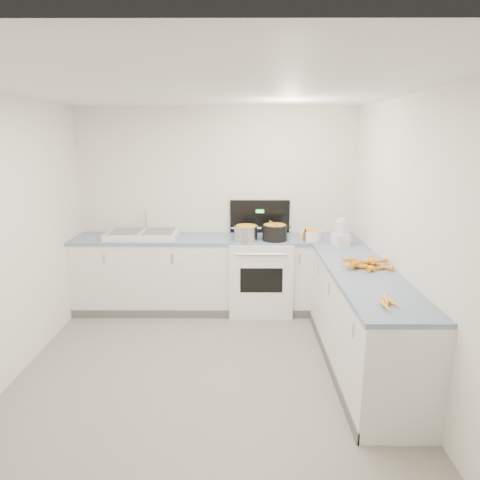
{
  "coord_description": "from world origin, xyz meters",
  "views": [
    {
      "loc": [
        0.32,
        -3.42,
        2.15
      ],
      "look_at": [
        0.3,
        1.1,
        1.05
      ],
      "focal_mm": 32.0,
      "sensor_mm": 36.0,
      "label": 1
    }
  ],
  "objects_px": {
    "black_pot": "(275,233)",
    "spice_jar": "(301,237)",
    "stove": "(260,274)",
    "sink": "(143,234)",
    "mixing_bowl": "(312,235)",
    "steel_pot": "(246,234)",
    "extract_bottle": "(305,236)",
    "food_processor": "(341,234)"
  },
  "relations": [
    {
      "from": "stove",
      "to": "sink",
      "type": "height_order",
      "value": "stove"
    },
    {
      "from": "sink",
      "to": "mixing_bowl",
      "type": "bearing_deg",
      "value": -3.3
    },
    {
      "from": "steel_pot",
      "to": "food_processor",
      "type": "height_order",
      "value": "food_processor"
    },
    {
      "from": "black_pot",
      "to": "extract_bottle",
      "type": "relative_size",
      "value": 2.45
    },
    {
      "from": "black_pot",
      "to": "mixing_bowl",
      "type": "height_order",
      "value": "black_pot"
    },
    {
      "from": "stove",
      "to": "extract_bottle",
      "type": "relative_size",
      "value": 11.43
    },
    {
      "from": "steel_pot",
      "to": "sink",
      "type": "bearing_deg",
      "value": 172.03
    },
    {
      "from": "sink",
      "to": "stove",
      "type": "bearing_deg",
      "value": -0.62
    },
    {
      "from": "sink",
      "to": "mixing_bowl",
      "type": "height_order",
      "value": "sink"
    },
    {
      "from": "black_pot",
      "to": "mixing_bowl",
      "type": "relative_size",
      "value": 1.16
    },
    {
      "from": "sink",
      "to": "black_pot",
      "type": "distance_m",
      "value": 1.62
    },
    {
      "from": "sink",
      "to": "steel_pot",
      "type": "height_order",
      "value": "sink"
    },
    {
      "from": "stove",
      "to": "sink",
      "type": "relative_size",
      "value": 1.58
    },
    {
      "from": "sink",
      "to": "steel_pot",
      "type": "relative_size",
      "value": 3.14
    },
    {
      "from": "steel_pot",
      "to": "extract_bottle",
      "type": "relative_size",
      "value": 2.31
    },
    {
      "from": "black_pot",
      "to": "food_processor",
      "type": "xyz_separation_m",
      "value": [
        0.73,
        -0.24,
        0.05
      ]
    },
    {
      "from": "stove",
      "to": "food_processor",
      "type": "distance_m",
      "value": 1.14
    },
    {
      "from": "sink",
      "to": "spice_jar",
      "type": "xyz_separation_m",
      "value": [
        1.93,
        -0.16,
        0.01
      ]
    },
    {
      "from": "stove",
      "to": "steel_pot",
      "type": "height_order",
      "value": "stove"
    },
    {
      "from": "steel_pot",
      "to": "food_processor",
      "type": "relative_size",
      "value": 0.87
    },
    {
      "from": "sink",
      "to": "food_processor",
      "type": "distance_m",
      "value": 2.38
    },
    {
      "from": "mixing_bowl",
      "to": "spice_jar",
      "type": "bearing_deg",
      "value": -163.3
    },
    {
      "from": "sink",
      "to": "food_processor",
      "type": "relative_size",
      "value": 2.72
    },
    {
      "from": "stove",
      "to": "spice_jar",
      "type": "bearing_deg",
      "value": -16.61
    },
    {
      "from": "steel_pot",
      "to": "spice_jar",
      "type": "bearing_deg",
      "value": 1.68
    },
    {
      "from": "food_processor",
      "to": "black_pot",
      "type": "bearing_deg",
      "value": 161.74
    },
    {
      "from": "sink",
      "to": "extract_bottle",
      "type": "xyz_separation_m",
      "value": [
        1.97,
        -0.19,
        0.02
      ]
    },
    {
      "from": "sink",
      "to": "spice_jar",
      "type": "bearing_deg",
      "value": -4.7
    },
    {
      "from": "sink",
      "to": "mixing_bowl",
      "type": "xyz_separation_m",
      "value": [
        2.06,
        -0.12,
        0.02
      ]
    },
    {
      "from": "steel_pot",
      "to": "extract_bottle",
      "type": "height_order",
      "value": "steel_pot"
    },
    {
      "from": "mixing_bowl",
      "to": "food_processor",
      "type": "distance_m",
      "value": 0.41
    },
    {
      "from": "mixing_bowl",
      "to": "black_pot",
      "type": "bearing_deg",
      "value": -174.8
    },
    {
      "from": "extract_bottle",
      "to": "spice_jar",
      "type": "xyz_separation_m",
      "value": [
        -0.05,
        0.03,
        -0.02
      ]
    },
    {
      "from": "mixing_bowl",
      "to": "food_processor",
      "type": "xyz_separation_m",
      "value": [
        0.28,
        -0.28,
        0.08
      ]
    },
    {
      "from": "steel_pot",
      "to": "food_processor",
      "type": "xyz_separation_m",
      "value": [
        1.07,
        -0.22,
        0.06
      ]
    },
    {
      "from": "black_pot",
      "to": "extract_bottle",
      "type": "xyz_separation_m",
      "value": [
        0.36,
        -0.03,
        -0.02
      ]
    },
    {
      "from": "black_pot",
      "to": "spice_jar",
      "type": "height_order",
      "value": "black_pot"
    },
    {
      "from": "stove",
      "to": "extract_bottle",
      "type": "bearing_deg",
      "value": -17.97
    },
    {
      "from": "black_pot",
      "to": "mixing_bowl",
      "type": "distance_m",
      "value": 0.45
    },
    {
      "from": "stove",
      "to": "spice_jar",
      "type": "relative_size",
      "value": 15.69
    },
    {
      "from": "extract_bottle",
      "to": "spice_jar",
      "type": "relative_size",
      "value": 1.37
    },
    {
      "from": "mixing_bowl",
      "to": "spice_jar",
      "type": "height_order",
      "value": "mixing_bowl"
    }
  ]
}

